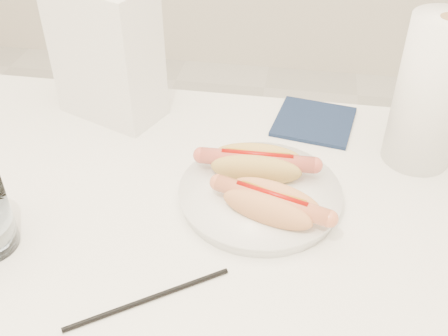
% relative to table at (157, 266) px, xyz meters
% --- Properties ---
extents(table, '(1.20, 0.80, 0.75)m').
position_rel_table_xyz_m(table, '(0.00, 0.00, 0.00)').
color(table, white).
rests_on(table, ground).
extents(plate, '(0.23, 0.23, 0.02)m').
position_rel_table_xyz_m(plate, '(0.13, 0.10, 0.07)').
color(plate, white).
rests_on(plate, table).
extents(hotdog_left, '(0.17, 0.07, 0.05)m').
position_rel_table_xyz_m(hotdog_left, '(0.12, 0.13, 0.10)').
color(hotdog_left, tan).
rests_on(hotdog_left, plate).
extents(hotdog_right, '(0.16, 0.10, 0.04)m').
position_rel_table_xyz_m(hotdog_right, '(0.15, 0.05, 0.10)').
color(hotdog_right, '#E8975A').
rests_on(hotdog_right, plate).
extents(chopstick_near, '(0.17, 0.12, 0.01)m').
position_rel_table_xyz_m(chopstick_near, '(0.02, -0.11, 0.06)').
color(chopstick_near, black).
rests_on(chopstick_near, table).
extents(napkin_box, '(0.20, 0.16, 0.24)m').
position_rel_table_xyz_m(napkin_box, '(-0.16, 0.30, 0.18)').
color(napkin_box, white).
rests_on(napkin_box, table).
extents(navy_napkin, '(0.15, 0.15, 0.01)m').
position_rel_table_xyz_m(navy_napkin, '(0.21, 0.32, 0.06)').
color(navy_napkin, '#121F3B').
rests_on(navy_napkin, table).
extents(paper_towel_roll, '(0.12, 0.12, 0.24)m').
position_rel_table_xyz_m(paper_towel_roll, '(0.37, 0.25, 0.18)').
color(paper_towel_roll, white).
rests_on(paper_towel_roll, table).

